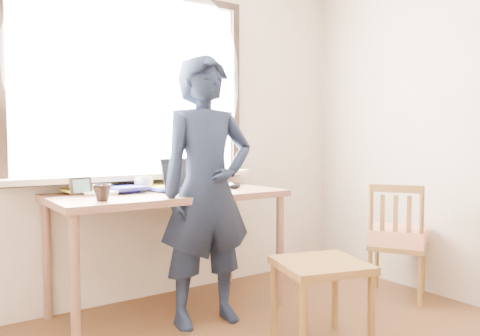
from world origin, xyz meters
TOP-DOWN VIEW (x-y plane):
  - room_shell at (-0.02, 0.20)m, footprint 3.52×4.02m
  - desk at (-0.10, 1.63)m, footprint 1.56×0.78m
  - laptop at (0.03, 1.60)m, footprint 0.39×0.34m
  - mug_white at (-0.22, 1.78)m, footprint 0.17×0.17m
  - mug_dark at (-0.64, 1.41)m, footprint 0.14×0.14m
  - mouse at (0.38, 1.53)m, footprint 0.10×0.07m
  - desk_clutter at (-0.43, 1.80)m, footprint 0.76×0.55m
  - book_a at (-0.53, 1.88)m, footprint 0.25×0.30m
  - book_b at (0.33, 1.83)m, footprint 0.31×0.34m
  - picture_frame at (-0.67, 1.73)m, footprint 0.14×0.03m
  - work_chair at (0.37, 0.63)m, footprint 0.59×0.58m
  - side_chair at (1.44, 0.90)m, footprint 0.54×0.54m
  - person at (0.02, 1.31)m, footprint 0.67×0.47m

SIDE VIEW (x-z plane):
  - work_chair at x=0.37m, z-range 0.17..0.66m
  - side_chair at x=1.44m, z-range 0.02..0.89m
  - desk at x=-0.10m, z-range 0.33..1.17m
  - book_b at x=0.33m, z-range 0.84..0.86m
  - book_a at x=-0.53m, z-range 0.84..0.86m
  - mouse at x=0.38m, z-range 0.84..0.87m
  - desk_clutter at x=-0.43m, z-range 0.83..0.89m
  - person at x=0.02m, z-range 0.00..1.74m
  - mug_dark at x=-0.64m, z-range 0.84..0.93m
  - mug_white at x=-0.22m, z-range 0.84..0.94m
  - laptop at x=0.03m, z-range 0.78..1.00m
  - picture_frame at x=-0.67m, z-range 0.84..0.95m
  - room_shell at x=-0.02m, z-range 0.33..2.94m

